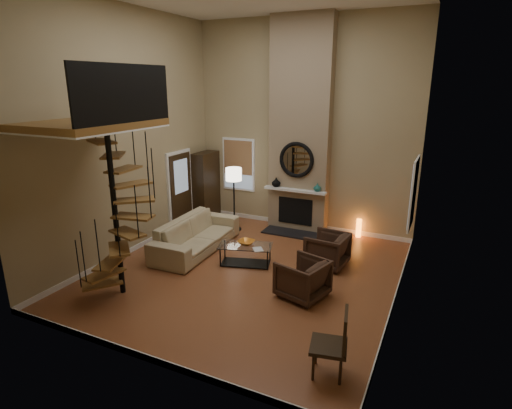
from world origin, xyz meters
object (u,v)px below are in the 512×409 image
at_px(sofa, 196,234).
at_px(armchair_far, 306,280).
at_px(armchair_near, 330,251).
at_px(floor_lamp, 234,179).
at_px(accent_lamp, 359,228).
at_px(side_chair, 335,342).
at_px(hutch, 206,187).
at_px(coffee_table, 245,252).

height_order(sofa, armchair_far, sofa).
relative_size(armchair_near, floor_lamp, 0.48).
xyz_separation_m(accent_lamp, side_chair, (0.83, -5.45, 0.28)).
height_order(hutch, floor_lamp, hutch).
distance_m(armchair_far, accent_lamp, 3.58).
bearing_deg(side_chair, coffee_table, 135.30).
bearing_deg(floor_lamp, hutch, 155.40).
height_order(armchair_near, floor_lamp, floor_lamp).
distance_m(armchair_far, side_chair, 2.16).
xyz_separation_m(sofa, side_chair, (4.17, -2.93, 0.13)).
height_order(armchair_far, side_chair, side_chair).
height_order(hutch, armchair_far, hutch).
bearing_deg(floor_lamp, sofa, -95.16).
bearing_deg(side_chair, sofa, 144.91).
relative_size(accent_lamp, side_chair, 0.47).
bearing_deg(accent_lamp, sofa, -142.88).
bearing_deg(coffee_table, accent_lamp, 55.27).
height_order(armchair_near, side_chair, side_chair).
distance_m(armchair_near, side_chair, 3.58).
xyz_separation_m(armchair_near, armchair_far, (-0.04, -1.55, 0.00)).
relative_size(sofa, coffee_table, 2.04).
bearing_deg(sofa, floor_lamp, -7.25).
distance_m(hutch, coffee_table, 3.56).
xyz_separation_m(coffee_table, accent_lamp, (1.91, 2.75, -0.03)).
height_order(hutch, side_chair, hutch).
bearing_deg(accent_lamp, side_chair, -81.39).
height_order(floor_lamp, side_chair, floor_lamp).
height_order(hutch, coffee_table, hutch).
xyz_separation_m(armchair_near, accent_lamp, (0.19, 2.02, -0.10)).
height_order(hutch, sofa, hutch).
relative_size(coffee_table, side_chair, 1.26).
xyz_separation_m(armchair_far, side_chair, (1.05, -1.88, 0.17)).
bearing_deg(hutch, armchair_near, -21.95).
bearing_deg(armchair_far, side_chair, 45.12).
bearing_deg(hutch, sofa, -63.91).
bearing_deg(armchair_far, hutch, -111.99).
bearing_deg(accent_lamp, floor_lamp, -164.57).
bearing_deg(floor_lamp, armchair_far, -42.28).
height_order(armchair_far, floor_lamp, floor_lamp).
bearing_deg(side_chair, armchair_far, 119.27).
bearing_deg(coffee_table, side_chair, -44.70).
bearing_deg(accent_lamp, coffee_table, -124.73).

